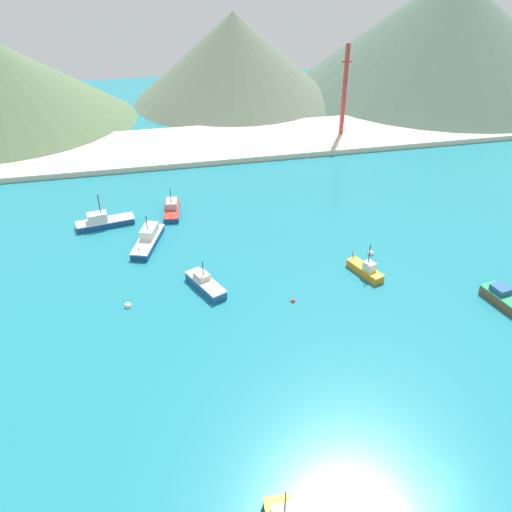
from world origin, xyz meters
TOP-DOWN VIEW (x-y plane):
  - ground at (0.00, 30.00)m, footprint 260.00×280.00m
  - fishing_boat_0 at (-18.22, 38.20)m, footprint 5.56×8.52m
  - fishing_boat_1 at (-33.47, 61.72)m, footprint 10.60×4.44m
  - fishing_boat_2 at (-20.91, 64.12)m, footprint 3.64×8.44m
  - fishing_boat_4 at (23.54, 25.26)m, footprint 4.19×7.15m
  - fishing_boat_5 at (6.90, 36.48)m, footprint 4.11×7.10m
  - fishing_boat_7 at (-25.85, 53.46)m, footprint 6.40×11.06m
  - buoy_0 at (-29.78, 36.04)m, footprint 1.02×1.02m
  - buoy_1 at (10.09, 41.88)m, footprint 1.06×1.06m
  - buoy_2 at (-6.19, 32.05)m, footprint 0.67×0.67m
  - beach_strip at (0.00, 97.82)m, footprint 247.00×24.88m
  - hill_central at (4.78, 135.43)m, footprint 61.16×61.16m
  - hill_east at (71.16, 132.09)m, footprint 94.64×94.64m
  - radio_tower at (24.73, 96.39)m, footprint 2.29×1.84m

SIDE VIEW (x-z plane):
  - ground at x=0.00m, z-range -0.50..0.00m
  - buoy_2 at x=-6.19m, z-range -0.22..0.45m
  - buoy_0 at x=-29.78m, z-range -0.33..0.69m
  - buoy_1 at x=10.09m, z-range -0.34..0.71m
  - beach_strip at x=0.00m, z-range 0.00..1.20m
  - fishing_boat_0 at x=-18.22m, z-range -1.47..3.11m
  - fishing_boat_2 at x=-20.91m, z-range -1.71..3.38m
  - fishing_boat_5 at x=6.90m, z-range -1.94..3.65m
  - fishing_boat_4 at x=23.54m, z-range -0.60..2.40m
  - fishing_boat_1 at x=-33.47m, z-range -2.21..4.11m
  - fishing_boat_7 at x=-25.85m, z-range -1.66..3.69m
  - radio_tower at x=24.73m, z-range 0.23..23.17m
  - hill_central at x=4.78m, z-range 0.00..25.33m
  - hill_east at x=71.16m, z-range 0.00..35.41m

